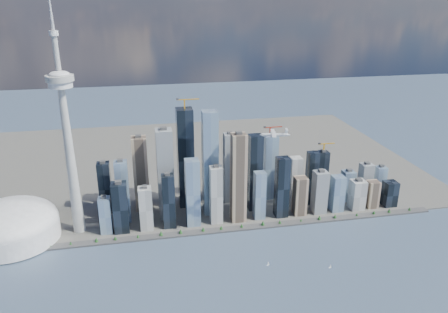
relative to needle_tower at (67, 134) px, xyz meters
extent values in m
plane|color=#314057|center=(300.00, -310.00, -235.84)|extent=(4000.00, 4000.00, 0.00)
cube|color=#383838|center=(300.00, -60.00, -233.84)|extent=(1100.00, 22.00, 4.00)
cube|color=#4C4C47|center=(300.00, 390.00, -234.34)|extent=(1400.00, 900.00, 3.00)
cylinder|color=#3F2D1E|center=(-90.00, -60.00, -230.64)|extent=(1.00, 1.00, 2.40)
cone|color=#214D1B|center=(-90.00, -60.00, -227.04)|extent=(7.20, 7.20, 8.00)
cylinder|color=#3F2D1E|center=(-3.33, -60.00, -230.64)|extent=(1.00, 1.00, 2.40)
cone|color=#214D1B|center=(-3.33, -60.00, -227.04)|extent=(7.20, 7.20, 8.00)
cylinder|color=#3F2D1E|center=(83.33, -60.00, -230.64)|extent=(1.00, 1.00, 2.40)
cone|color=#214D1B|center=(83.33, -60.00, -227.04)|extent=(7.20, 7.20, 8.00)
cylinder|color=#3F2D1E|center=(170.00, -60.00, -230.64)|extent=(1.00, 1.00, 2.40)
cone|color=#214D1B|center=(170.00, -60.00, -227.04)|extent=(7.20, 7.20, 8.00)
cylinder|color=#3F2D1E|center=(256.67, -60.00, -230.64)|extent=(1.00, 1.00, 2.40)
cone|color=#214D1B|center=(256.67, -60.00, -227.04)|extent=(7.20, 7.20, 8.00)
cylinder|color=#3F2D1E|center=(343.33, -60.00, -230.64)|extent=(1.00, 1.00, 2.40)
cone|color=#214D1B|center=(343.33, -60.00, -227.04)|extent=(7.20, 7.20, 8.00)
cylinder|color=#3F2D1E|center=(430.00, -60.00, -230.64)|extent=(1.00, 1.00, 2.40)
cone|color=#214D1B|center=(430.00, -60.00, -227.04)|extent=(7.20, 7.20, 8.00)
cylinder|color=#3F2D1E|center=(516.67, -60.00, -230.64)|extent=(1.00, 1.00, 2.40)
cone|color=#214D1B|center=(516.67, -60.00, -227.04)|extent=(7.20, 7.20, 8.00)
cylinder|color=#3F2D1E|center=(603.33, -60.00, -230.64)|extent=(1.00, 1.00, 2.40)
cone|color=#214D1B|center=(603.33, -60.00, -227.04)|extent=(7.20, 7.20, 8.00)
cylinder|color=#3F2D1E|center=(690.00, -60.00, -230.64)|extent=(1.00, 1.00, 2.40)
cone|color=#214D1B|center=(690.00, -60.00, -227.04)|extent=(7.20, 7.20, 8.00)
cylinder|color=#3F2D1E|center=(776.67, -60.00, -230.64)|extent=(1.00, 1.00, 2.40)
cone|color=#214D1B|center=(776.67, -60.00, -227.04)|extent=(7.20, 7.20, 8.00)
cube|color=black|center=(100.00, -20.00, -173.26)|extent=(34.00, 34.00, 119.15)
cube|color=#7893B5|center=(100.00, 30.00, -157.02)|extent=(30.00, 30.00, 151.65)
cube|color=#B5B5B1|center=(150.00, -20.00, -181.39)|extent=(30.00, 30.00, 102.90)
cube|color=tan|center=(150.00, 85.00, -138.06)|extent=(36.00, 36.00, 189.56)
cube|color=gray|center=(205.00, 30.00, -121.81)|extent=(38.00, 38.00, 222.05)
cube|color=black|center=(205.00, -20.00, -167.85)|extent=(28.00, 28.00, 129.98)
cube|color=#7893B5|center=(260.00, -20.00, -151.60)|extent=(32.00, 32.00, 162.48)
cube|color=black|center=(260.00, 85.00, -105.56)|extent=(40.00, 40.00, 254.55)
cube|color=#7893B5|center=(315.00, 30.00, -102.86)|extent=(36.00, 36.00, 259.96)
cube|color=#B5B5B1|center=(315.00, -20.00, -162.43)|extent=(28.00, 28.00, 140.81)
cube|color=tan|center=(370.00, -20.00, -124.52)|extent=(34.00, 34.00, 216.64)
cube|color=gray|center=(370.00, 85.00, -140.77)|extent=(30.00, 30.00, 184.14)
cube|color=black|center=(425.00, 30.00, -135.35)|extent=(32.00, 32.00, 194.97)
cube|color=#7893B5|center=(425.00, -20.00, -173.26)|extent=(26.00, 26.00, 119.15)
cube|color=black|center=(475.00, -20.00, -157.02)|extent=(30.00, 30.00, 151.65)
cube|color=#7893B5|center=(475.00, 85.00, -146.18)|extent=(34.00, 34.00, 173.31)
cube|color=#B5B5B1|center=(525.00, 30.00, -167.85)|extent=(28.00, 28.00, 129.98)
cube|color=tan|center=(525.00, -20.00, -184.10)|extent=(30.00, 30.00, 97.49)
cube|color=gray|center=(575.00, -20.00, -178.68)|extent=(32.00, 32.00, 108.32)
cube|color=black|center=(575.00, 30.00, -162.43)|extent=(26.00, 26.00, 140.81)
cube|color=#7893B5|center=(625.00, -20.00, -186.80)|extent=(30.00, 30.00, 92.07)
cube|color=black|center=(625.00, 85.00, -173.26)|extent=(28.00, 28.00, 119.15)
cube|color=#7893B5|center=(675.00, 30.00, -192.22)|extent=(30.00, 30.00, 81.24)
cube|color=#B5B5B1|center=(675.00, -20.00, -194.93)|extent=(34.00, 34.00, 75.82)
cube|color=tan|center=(720.00, -20.00, -197.64)|extent=(28.00, 28.00, 70.41)
cube|color=gray|center=(720.00, 30.00, -184.10)|extent=(30.00, 30.00, 97.49)
cube|color=black|center=(765.00, -20.00, -200.34)|extent=(32.00, 32.00, 64.99)
cube|color=#7893B5|center=(765.00, 30.00, -189.51)|extent=(26.00, 26.00, 86.65)
cube|color=black|center=(60.00, 85.00, -167.85)|extent=(30.00, 30.00, 129.98)
cube|color=#7893B5|center=(60.00, -20.00, -189.51)|extent=(26.00, 26.00, 86.65)
cube|color=orange|center=(260.00, 85.00, 32.71)|extent=(3.00, 3.00, 22.00)
cube|color=orange|center=(268.25, 85.00, 43.71)|extent=(55.00, 2.20, 2.20)
cube|color=#383838|center=(243.50, 85.00, 45.71)|extent=(6.00, 4.00, 4.00)
cube|color=#B32D19|center=(475.00, 85.00, -48.53)|extent=(3.00, 3.00, 22.00)
cube|color=#B32D19|center=(482.20, 85.00, -37.53)|extent=(48.00, 2.20, 2.20)
cube|color=#383838|center=(460.60, 85.00, -35.53)|extent=(6.00, 4.00, 4.00)
cube|color=orange|center=(625.00, 85.00, -102.69)|extent=(3.00, 3.00, 22.00)
cube|color=orange|center=(631.75, 85.00, -91.69)|extent=(45.00, 2.20, 2.20)
cube|color=#383838|center=(611.50, 85.00, -89.69)|extent=(6.00, 4.00, 4.00)
cone|color=#969692|center=(0.00, 0.00, -62.84)|extent=(26.00, 26.00, 340.00)
cylinder|color=silver|center=(0.00, 0.00, 107.16)|extent=(48.00, 48.00, 14.00)
cylinder|color=#969692|center=(0.00, 0.00, 119.16)|extent=(56.00, 56.00, 12.00)
ellipsoid|color=silver|center=(0.00, 0.00, 127.16)|extent=(40.00, 40.00, 14.00)
cylinder|color=#969692|center=(0.00, 0.00, 167.16)|extent=(11.00, 11.00, 80.00)
cylinder|color=silver|center=(0.00, 0.00, 207.16)|extent=(18.00, 18.00, 10.00)
cone|color=silver|center=(0.00, 0.00, 265.16)|extent=(7.00, 7.00, 105.00)
cylinder|color=silver|center=(-140.00, -10.00, -210.84)|extent=(200.00, 200.00, 44.00)
ellipsoid|color=silver|center=(-140.00, -10.00, -188.84)|extent=(200.00, 200.00, 84.00)
cylinder|color=silver|center=(412.40, -142.22, 18.20)|extent=(49.54, 16.70, 6.08)
cone|color=silver|center=(387.37, -136.63, 18.20)|extent=(7.82, 7.38, 6.08)
cone|color=silver|center=(438.37, -148.02, 18.20)|extent=(10.60, 8.01, 6.08)
cube|color=silver|center=(410.55, -141.81, 21.43)|extent=(19.02, 53.58, 0.95)
cylinder|color=silver|center=(408.27, -152.00, 19.91)|extent=(10.95, 5.62, 3.42)
cylinder|color=silver|center=(412.83, -131.61, 19.91)|extent=(10.95, 5.62, 3.42)
cylinder|color=#3F3F3F|center=(402.71, -150.76, 19.91)|extent=(1.94, 7.48, 7.60)
cylinder|color=#3F3F3F|center=(407.27, -130.36, 19.91)|extent=(1.94, 7.48, 7.60)
cube|color=silver|center=(435.59, -147.40, 24.28)|extent=(5.36, 1.90, 10.45)
cube|color=silver|center=(435.59, -147.40, 29.60)|extent=(7.81, 17.60, 0.67)
cube|color=white|center=(507.65, -244.35, -235.47)|extent=(5.68, 2.55, 0.73)
cylinder|color=#999999|center=(507.65, -244.35, -231.27)|extent=(0.22, 0.22, 8.22)
cube|color=white|center=(387.99, -211.90, -235.45)|extent=(6.11, 3.65, 0.78)
cylinder|color=#999999|center=(387.99, -211.90, -230.95)|extent=(0.23, 0.23, 8.79)
camera|label=1|loc=(155.88, -928.59, 281.96)|focal=35.00mm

